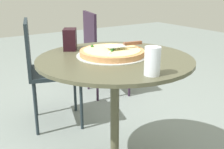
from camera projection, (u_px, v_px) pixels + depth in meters
name	position (u px, v px, depth m)	size (l,w,h in m)	color
patio_table	(115.00, 90.00, 1.56)	(0.85, 0.85, 0.74)	#4E4D38
pizza_on_tray	(112.00, 53.00, 1.53)	(0.39, 0.39, 0.05)	silver
pizza_server	(125.00, 45.00, 1.55)	(0.22, 0.10, 0.02)	silver
drinking_cup	(152.00, 61.00, 1.20)	(0.07, 0.07, 0.13)	white
napkin_dispenser	(70.00, 39.00, 1.66)	(0.11, 0.07, 0.13)	black
patio_chair_far	(101.00, 46.00, 2.81)	(0.49, 0.49, 0.85)	#2E1E31
patio_chair_corner	(45.00, 65.00, 2.19)	(0.51, 0.51, 0.85)	#1F2A30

